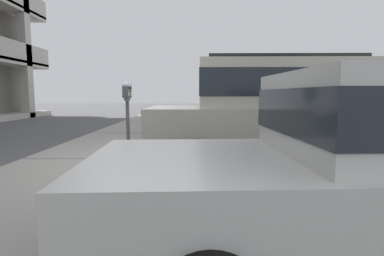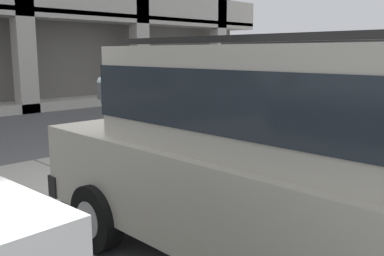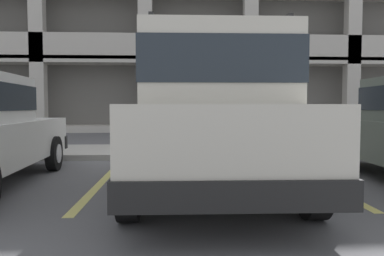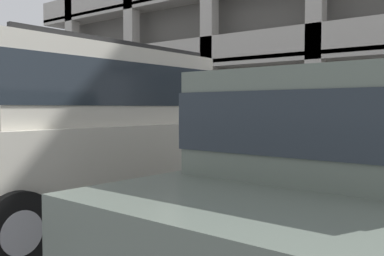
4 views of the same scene
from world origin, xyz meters
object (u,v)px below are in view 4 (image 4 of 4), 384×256
at_px(parking_meter_far, 24,111).
at_px(parking_garage, 361,1).
at_px(dark_hatchback, 365,176).
at_px(silver_suv, 87,127).
at_px(parking_meter_near, 233,113).

height_order(parking_meter_far, parking_garage, parking_garage).
distance_m(dark_hatchback, parking_garage, 18.07).
relative_size(silver_suv, parking_meter_near, 3.25).
relative_size(dark_hatchback, parking_garage, 0.14).
bearing_deg(parking_meter_far, parking_garage, 71.96).
relative_size(silver_suv, parking_meter_far, 3.23).
height_order(parking_meter_near, parking_garage, parking_garage).
distance_m(dark_hatchback, parking_meter_far, 9.79).
relative_size(parking_meter_far, parking_garage, 0.05).
height_order(silver_suv, dark_hatchback, silver_suv).
height_order(silver_suv, parking_meter_far, silver_suv).
height_order(dark_hatchback, parking_meter_far, parking_meter_far).
xyz_separation_m(silver_suv, parking_garage, (-1.70, 16.57, 4.95)).
bearing_deg(parking_garage, dark_hatchback, -73.59).
xyz_separation_m(silver_suv, parking_meter_near, (0.25, 2.85, 0.13)).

